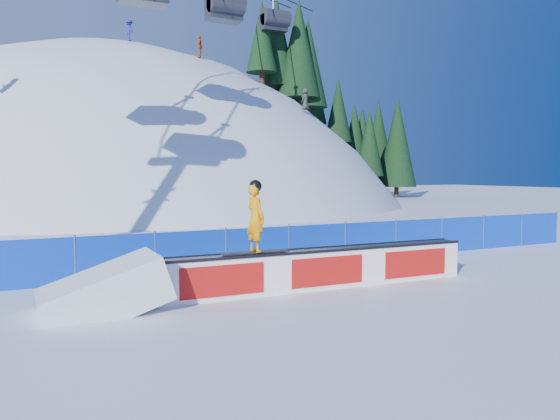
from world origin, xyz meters
name	(u,v)px	position (x,y,z in m)	size (l,w,h in m)	color
ground	(416,292)	(0.00, 0.00, 0.00)	(160.00, 160.00, 0.00)	white
snow_hill	(113,393)	(0.00, 42.00, -18.00)	(64.00, 64.00, 64.00)	silver
treeline	(327,103)	(22.24, 40.13, 10.09)	(21.62, 11.63, 20.67)	#352215
safety_fence	(318,244)	(0.00, 4.50, 0.60)	(22.05, 0.05, 1.30)	#0839C3
rail_box	(322,268)	(-1.72, 1.40, 0.48)	(8.10, 0.73, 0.97)	white
snow_ramp	(105,311)	(-6.77, 1.50, 0.00)	(2.40, 1.60, 0.90)	white
snowboarder	(255,217)	(-3.46, 1.44, 1.79)	(1.59, 0.61, 1.66)	black
distant_skiers	(158,58)	(1.67, 30.02, 11.02)	(22.33, 11.85, 7.68)	#1D212B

